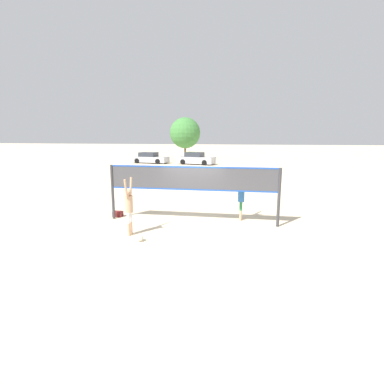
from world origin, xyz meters
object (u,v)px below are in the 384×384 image
(volleyball_net, at_px, (192,183))
(tree_left_cluster, at_px, (185,133))
(gear_bag, at_px, (118,214))
(parked_car_near, at_px, (196,159))
(parked_car_mid, at_px, (150,158))
(volleyball, at_px, (140,238))
(player_spiker, at_px, (129,205))
(player_blocker, at_px, (241,196))

(volleyball_net, distance_m, tree_left_cluster, 32.23)
(volleyball_net, xyz_separation_m, gear_bag, (-3.50, 0.35, -1.57))
(parked_car_near, xyz_separation_m, parked_car_mid, (-6.16, 0.59, -0.05))
(volleyball_net, relative_size, volleyball, 30.51)
(player_spiker, relative_size, tree_left_cluster, 0.35)
(volleyball, bearing_deg, player_spiker, 134.64)
(player_spiker, distance_m, parked_car_mid, 28.60)
(player_blocker, bearing_deg, gear_bag, -86.16)
(volleyball, xyz_separation_m, tree_left_cluster, (-4.90, 34.10, 3.78))
(player_spiker, bearing_deg, volleyball, -135.36)
(parked_car_mid, bearing_deg, parked_car_near, 3.81)
(player_blocker, bearing_deg, tree_left_cluster, -164.83)
(player_spiker, xyz_separation_m, volleyball, (0.60, -0.61, -1.01))
(volleyball_net, distance_m, player_spiker, 2.87)
(player_blocker, height_order, tree_left_cluster, tree_left_cluster)
(gear_bag, bearing_deg, parked_car_mid, 104.21)
(volleyball_net, height_order, player_blocker, volleyball_net)
(player_spiker, relative_size, gear_bag, 5.05)
(player_blocker, bearing_deg, player_spiker, -56.47)
(volleyball, height_order, parked_car_mid, parked_car_mid)
(gear_bag, xyz_separation_m, parked_car_near, (-0.22, 24.59, 0.55))
(player_spiker, distance_m, tree_left_cluster, 33.88)
(player_blocker, bearing_deg, parked_car_near, -166.65)
(gear_bag, bearing_deg, player_blocker, 3.84)
(volleyball_net, relative_size, parked_car_mid, 1.44)
(tree_left_cluster, bearing_deg, volleyball, -81.82)
(volleyball_net, bearing_deg, player_blocker, 19.63)
(player_spiker, xyz_separation_m, tree_left_cluster, (-4.30, 33.49, 2.77))
(player_spiker, distance_m, parked_car_near, 26.96)
(parked_car_near, relative_size, parked_car_mid, 0.99)
(player_spiker, bearing_deg, tree_left_cluster, 7.32)
(player_blocker, relative_size, parked_car_near, 0.41)
(parked_car_mid, distance_m, tree_left_cluster, 7.70)
(player_blocker, relative_size, gear_bag, 4.77)
(gear_bag, height_order, parked_car_near, parked_car_near)
(parked_car_mid, bearing_deg, player_spiker, -64.76)
(volleyball, xyz_separation_m, gear_bag, (-2.08, 2.92, 0.00))
(volleyball, height_order, parked_car_near, parked_car_near)
(volleyball_net, height_order, gear_bag, volleyball_net)
(volleyball_net, xyz_separation_m, player_spiker, (-2.02, -1.96, -0.56))
(volleyball_net, distance_m, parked_car_mid, 27.40)
(player_blocker, distance_m, volleyball, 4.86)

